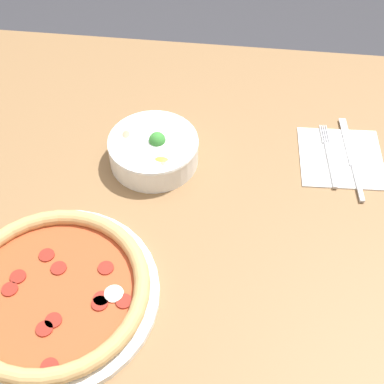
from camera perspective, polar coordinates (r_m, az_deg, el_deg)
ground_plane at (r=1.61m, az=-1.76°, el=-17.43°), size 8.00×8.00×0.00m
dining_table at (r=1.07m, az=-2.54°, el=-4.20°), size 1.11×1.01×0.72m
pizza at (r=0.89m, az=-14.64°, el=-10.18°), size 0.34×0.34×0.04m
bowl at (r=1.04m, az=-4.10°, el=4.61°), size 0.17×0.17×0.07m
napkin at (r=1.10m, az=15.59°, el=3.55°), size 0.17×0.17×0.00m
fork at (r=1.09m, az=14.40°, el=3.75°), size 0.03×0.17×0.00m
knife at (r=1.09m, az=16.74°, el=3.19°), size 0.03×0.23×0.01m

